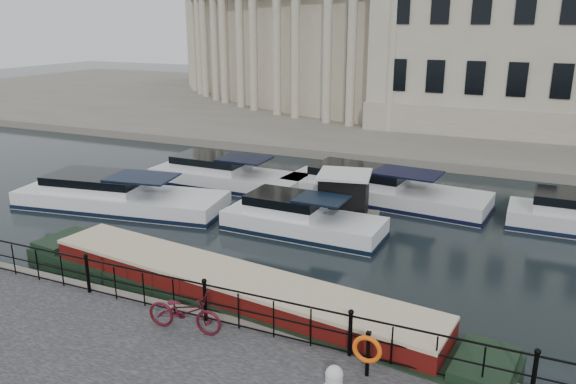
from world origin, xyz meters
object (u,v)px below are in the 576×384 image
object	(u,v)px
life_ring_post	(367,350)
harbour_hut	(344,199)
mooring_bollard	(334,379)
narrowboat	(230,299)
bicycle	(184,311)

from	to	relation	value
life_ring_post	harbour_hut	world-z (taller)	harbour_hut
mooring_bollard	life_ring_post	size ratio (longest dim) A/B	0.53
mooring_bollard	narrowboat	xyz separation A→B (m)	(-4.30, 3.01, -0.46)
bicycle	mooring_bollard	distance (m)	4.39
bicycle	mooring_bollard	world-z (taller)	bicycle
life_ring_post	narrowboat	distance (m)	5.39
mooring_bollard	bicycle	bearing A→B (deg)	170.18
bicycle	mooring_bollard	size ratio (longest dim) A/B	3.51
mooring_bollard	life_ring_post	distance (m)	0.98
bicycle	narrowboat	bearing A→B (deg)	-6.00
mooring_bollard	life_ring_post	xyz separation A→B (m)	(0.50, 0.73, 0.42)
bicycle	harbour_hut	bearing A→B (deg)	-8.77
bicycle	mooring_bollard	xyz separation A→B (m)	(4.31, -0.75, -0.26)
life_ring_post	narrowboat	bearing A→B (deg)	154.61
mooring_bollard	harbour_hut	size ratio (longest dim) A/B	0.17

